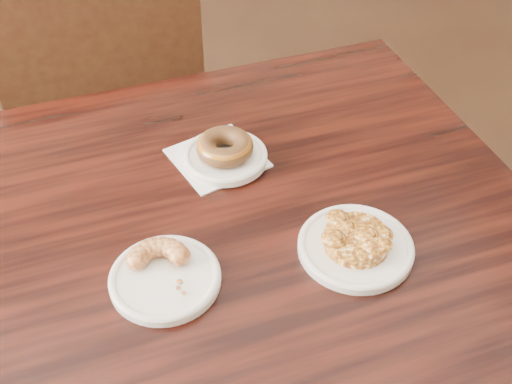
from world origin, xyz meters
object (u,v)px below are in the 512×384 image
object	(u,v)px
cafe_table	(257,360)
cruller_fragment	(164,269)
glazed_donut	(225,147)
apple_fritter	(357,237)
chair_far	(99,104)

from	to	relation	value
cafe_table	cruller_fragment	distance (m)	0.44
glazed_donut	apple_fritter	bearing A→B (deg)	-63.41
chair_far	apple_fritter	world-z (taller)	chair_far
cruller_fragment	chair_far	bearing A→B (deg)	91.45
chair_far	glazed_donut	size ratio (longest dim) A/B	9.13
glazed_donut	cafe_table	bearing A→B (deg)	-88.38
cafe_table	glazed_donut	world-z (taller)	glazed_donut
chair_far	apple_fritter	distance (m)	1.05
cafe_table	apple_fritter	world-z (taller)	apple_fritter
glazed_donut	apple_fritter	world-z (taller)	glazed_donut
cafe_table	apple_fritter	xyz separation A→B (m)	(0.12, -0.09, 0.40)
cafe_table	glazed_donut	distance (m)	0.44
chair_far	glazed_donut	world-z (taller)	chair_far
chair_far	apple_fritter	bearing A→B (deg)	101.83
glazed_donut	cruller_fragment	size ratio (longest dim) A/B	0.92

